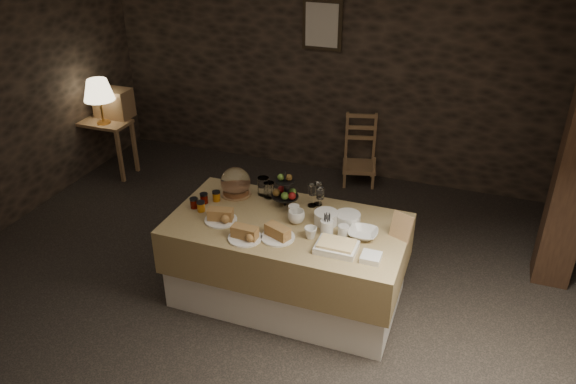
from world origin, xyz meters
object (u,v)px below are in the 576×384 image
(console_table, at_px, (105,131))
(table_lamp, at_px, (98,90))
(buffet_table, at_px, (287,256))
(chair, at_px, (361,153))
(fruit_stand, at_px, (285,192))
(wine_rack, at_px, (113,103))

(console_table, height_order, table_lamp, table_lamp)
(buffet_table, bearing_deg, chair, 88.61)
(table_lamp, xyz_separation_m, fruit_stand, (2.69, -1.18, -0.19))
(wine_rack, height_order, fruit_stand, fruit_stand)
(table_lamp, xyz_separation_m, wine_rack, (0.00, 0.23, -0.22))
(wine_rack, xyz_separation_m, chair, (2.86, 0.67, -0.48))
(buffet_table, height_order, chair, chair)
(buffet_table, relative_size, fruit_stand, 5.92)
(chair, bearing_deg, buffet_table, -105.58)
(buffet_table, bearing_deg, table_lamp, 152.90)
(chair, bearing_deg, fruit_stand, -108.84)
(console_table, bearing_deg, table_lamp, -45.00)
(buffet_table, xyz_separation_m, wine_rack, (-2.80, 1.66, 0.41))
(table_lamp, distance_m, wine_rack, 0.32)
(wine_rack, bearing_deg, fruit_stand, -27.67)
(console_table, height_order, chair, chair)
(wine_rack, height_order, chair, wine_rack)
(buffet_table, xyz_separation_m, fruit_stand, (-0.11, 0.25, 0.44))
(wine_rack, xyz_separation_m, fruit_stand, (2.69, -1.41, 0.03))
(chair, bearing_deg, table_lamp, -176.77)
(console_table, distance_m, chair, 3.03)
(buffet_table, distance_m, table_lamp, 3.21)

